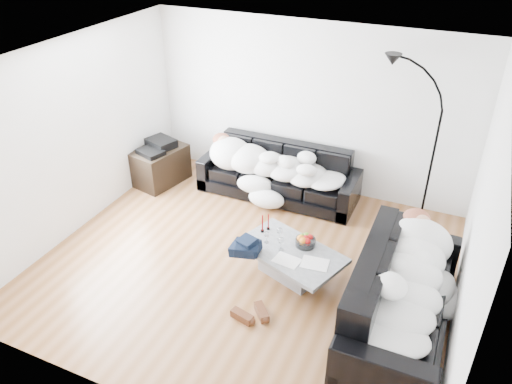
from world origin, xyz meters
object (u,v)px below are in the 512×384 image
at_px(sleeper_back, 277,161).
at_px(coffee_table, 290,262).
at_px(fruit_bowl, 306,240).
at_px(wine_glass_a, 280,234).
at_px(wine_glass_c, 281,244).
at_px(stereo, 158,145).
at_px(shoes, 251,314).
at_px(candle_left, 262,224).
at_px(floor_lamp, 433,156).
at_px(av_cabinet, 160,165).
at_px(sofa_right, 403,295).
at_px(sleeper_right, 406,281).
at_px(candle_right, 268,222).
at_px(wine_glass_b, 266,237).
at_px(sofa_back, 278,172).

distance_m(sleeper_back, coffee_table, 1.92).
relative_size(fruit_bowl, wine_glass_a, 1.40).
relative_size(wine_glass_c, stereo, 0.42).
xyz_separation_m(wine_glass_c, stereo, (-2.65, 1.37, 0.19)).
bearing_deg(wine_glass_c, shoes, -91.34).
bearing_deg(wine_glass_c, candle_left, 144.41).
height_order(shoes, floor_lamp, floor_lamp).
bearing_deg(fruit_bowl, av_cabinet, 158.05).
xyz_separation_m(wine_glass_a, av_cabinet, (-2.56, 1.19, -0.17)).
height_order(sofa_right, wine_glass_c, sofa_right).
bearing_deg(coffee_table, shoes, -98.63).
bearing_deg(coffee_table, sleeper_right, -13.79).
bearing_deg(candle_left, candle_right, 59.04).
xyz_separation_m(coffee_table, av_cabinet, (-2.76, 1.34, 0.11)).
bearing_deg(wine_glass_a, stereo, 155.08).
bearing_deg(wine_glass_a, sofa_right, -17.02).
distance_m(sleeper_back, floor_lamp, 2.21).
xyz_separation_m(sofa_right, shoes, (-1.52, -0.53, -0.40)).
distance_m(sleeper_back, candle_right, 1.44).
distance_m(sofa_right, shoes, 1.65).
height_order(candle_left, candle_right, candle_left).
distance_m(coffee_table, av_cabinet, 3.07).
relative_size(fruit_bowl, wine_glass_b, 1.55).
bearing_deg(sleeper_right, candle_left, 73.21).
distance_m(sleeper_right, av_cabinet, 4.49).
relative_size(wine_glass_a, av_cabinet, 0.21).
distance_m(wine_glass_c, candle_right, 0.45).
xyz_separation_m(coffee_table, candle_right, (-0.42, 0.30, 0.30)).
xyz_separation_m(wine_glass_b, wine_glass_c, (0.22, -0.07, 0.01)).
bearing_deg(wine_glass_a, sofa_back, 112.31).
xyz_separation_m(wine_glass_b, candle_left, (-0.14, 0.19, 0.05)).
bearing_deg(floor_lamp, coffee_table, -120.35).
relative_size(wine_glass_a, candle_left, 0.71).
xyz_separation_m(candle_left, floor_lamp, (1.77, 1.68, 0.54)).
relative_size(sleeper_back, floor_lamp, 1.00).
height_order(sofa_back, sleeper_back, sleeper_back).
relative_size(sleeper_back, shoes, 4.50).
bearing_deg(sleeper_right, shoes, 109.13).
height_order(sofa_right, av_cabinet, sofa_right).
distance_m(wine_glass_b, candle_right, 0.28).
bearing_deg(wine_glass_b, floor_lamp, 48.81).
xyz_separation_m(fruit_bowl, stereo, (-2.89, 1.16, 0.20)).
xyz_separation_m(wine_glass_a, stereo, (-2.56, 1.19, 0.19)).
distance_m(sofa_back, floor_lamp, 2.25).
relative_size(candle_right, shoes, 0.49).
bearing_deg(shoes, wine_glass_c, 113.56).
relative_size(sofa_back, fruit_bowl, 9.82).
bearing_deg(wine_glass_a, av_cabinet, 155.08).
xyz_separation_m(sofa_back, wine_glass_c, (0.74, -1.75, 0.07)).
bearing_deg(wine_glass_b, candle_left, 125.87).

